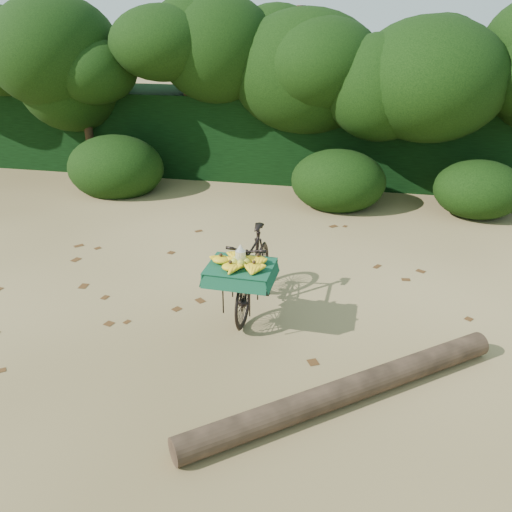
# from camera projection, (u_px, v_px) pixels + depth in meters

# --- Properties ---
(ground) EXTENTS (80.00, 80.00, 0.00)m
(ground) POSITION_uv_depth(u_px,v_px,m) (191.00, 309.00, 6.82)
(ground) COLOR tan
(ground) RESTS_ON ground
(vendor_bicycle) EXTENTS (0.74, 1.76, 1.02)m
(vendor_bicycle) POSITION_uv_depth(u_px,v_px,m) (253.00, 270.00, 6.64)
(vendor_bicycle) COLOR black
(vendor_bicycle) RESTS_ON ground
(fallen_log) EXTENTS (2.87, 2.41, 0.25)m
(fallen_log) POSITION_uv_depth(u_px,v_px,m) (348.00, 390.00, 5.16)
(fallen_log) COLOR brown
(fallen_log) RESTS_ON ground
(hedge_backdrop) EXTENTS (26.00, 1.80, 1.80)m
(hedge_backdrop) POSITION_uv_depth(u_px,v_px,m) (278.00, 134.00, 12.05)
(hedge_backdrop) COLOR black
(hedge_backdrop) RESTS_ON ground
(tree_row) EXTENTS (14.50, 2.00, 4.00)m
(tree_row) POSITION_uv_depth(u_px,v_px,m) (241.00, 87.00, 11.01)
(tree_row) COLOR black
(tree_row) RESTS_ON ground
(bush_clumps) EXTENTS (8.80, 1.70, 0.90)m
(bush_clumps) POSITION_uv_depth(u_px,v_px,m) (285.00, 181.00, 10.36)
(bush_clumps) COLOR black
(bush_clumps) RESTS_ON ground
(leaf_litter) EXTENTS (7.00, 7.30, 0.01)m
(leaf_litter) POSITION_uv_depth(u_px,v_px,m) (206.00, 285.00, 7.40)
(leaf_litter) COLOR #4E2E14
(leaf_litter) RESTS_ON ground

